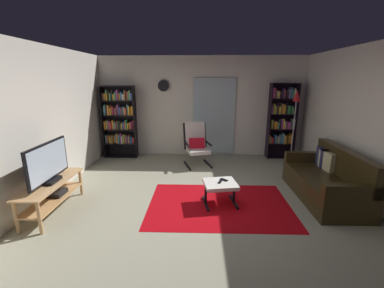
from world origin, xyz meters
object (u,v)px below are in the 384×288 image
Objects in this scene: tv_remote at (220,182)px; cell_phone at (224,180)px; tv_stand at (53,192)px; leather_sofa at (327,181)px; bookshelf_near_sofa at (282,118)px; ottoman at (220,186)px; bookshelf_near_tv at (120,119)px; wall_clock at (163,86)px; lounge_armchair at (197,143)px; television at (48,164)px; floor_lamp_by_shelf at (296,107)px.

tv_remote reaches higher than cell_phone.
leather_sofa is at bearing 7.63° from tv_stand.
tv_remote is (-1.77, -2.64, -0.64)m from bookshelf_near_sofa.
ottoman is 4.10× the size of tv_remote.
bookshelf_near_tv reaches higher than tv_remote.
leather_sofa is (4.51, 0.60, -0.01)m from tv_stand.
wall_clock reaches higher than bookshelf_near_tv.
tv_remote is 1.03× the size of cell_phone.
ottoman is at bearing -168.89° from cell_phone.
tv_stand is at bearing -172.37° from leather_sofa.
leather_sofa is 1.83m from cell_phone.
lounge_armchair is 1.99m from cell_phone.
television reaches higher than lounge_armchair.
lounge_armchair is (-2.18, -0.63, -0.50)m from bookshelf_near_sofa.
leather_sofa reaches higher than ottoman.
floor_lamp_by_shelf is at bearing -76.48° from bookshelf_near_sofa.
cell_phone is at bearing -75.91° from lounge_armchair.
wall_clock is at bearing 168.06° from floor_lamp_by_shelf.
bookshelf_near_tv is at bearing 152.00° from leather_sofa.
ottoman is 4.22× the size of cell_phone.
bookshelf_near_tv is 3.57m from cell_phone.
tv_stand is at bearing 99.34° from television.
floor_lamp_by_shelf reaches higher than television.
cell_phone is at bearing -44.97° from bookshelf_near_tv.
tv_stand is 0.74× the size of floor_lamp_by_shelf.
wall_clock is (1.14, 0.21, 0.84)m from bookshelf_near_tv.
leather_sofa is 12.59× the size of cell_phone.
ottoman is (-1.76, -2.65, -0.72)m from bookshelf_near_sofa.
tv_stand is 2.72m from cell_phone.
tv_stand is 4.50× the size of wall_clock.
lounge_armchair is 0.58× the size of floor_lamp_by_shelf.
tv_stand is at bearing -150.93° from tv_remote.
wall_clock is (-0.87, 0.78, 1.32)m from lounge_armchair.
bookshelf_near_sofa is 1.09× the size of leather_sofa.
floor_lamp_by_shelf is at bearing 2.67° from lounge_armchair.
ottoman is at bearing -171.09° from leather_sofa.
leather_sofa is 2.13m from floor_lamp_by_shelf.
leather_sofa is 0.99× the size of floor_lamp_by_shelf.
lounge_armchair is at bearing 59.38° from cell_phone.
bookshelf_near_sofa is 1.09× the size of floor_lamp_by_shelf.
cell_phone is 0.48× the size of wall_clock.
floor_lamp_by_shelf is at bearing -6.05° from bookshelf_near_tv.
wall_clock is (1.34, 3.12, 1.06)m from television.
bookshelf_near_sofa is 3.27m from ottoman.
floor_lamp_by_shelf is (4.52, 2.44, 1.07)m from tv_stand.
lounge_armchair is at bearing 143.12° from leather_sofa.
bookshelf_near_tv reaches higher than television.
bookshelf_near_tv is 12.93× the size of tv_remote.
floor_lamp_by_shelf is at bearing -11.94° from wall_clock.
bookshelf_near_sofa is (4.39, 2.98, 0.24)m from television.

